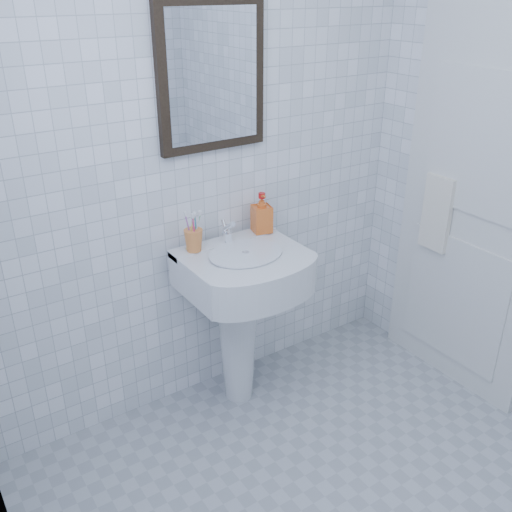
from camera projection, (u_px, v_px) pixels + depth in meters
wall_back at (202, 148)px, 2.49m from camera, size 2.20×0.02×2.50m
washbasin at (240, 301)px, 2.66m from camera, size 0.54×0.40×0.83m
faucet at (227, 233)px, 2.59m from camera, size 0.05×0.10×0.12m
toothbrush_cup at (194, 240)px, 2.51m from camera, size 0.11×0.11×0.10m
soap_dispenser at (262, 213)px, 2.68m from camera, size 0.10×0.11×0.19m
wall_mirror at (212, 76)px, 2.37m from camera, size 0.50×0.04×0.62m
bathroom_door at (475, 197)px, 2.66m from camera, size 0.04×0.80×2.00m
towel_ring at (445, 178)px, 2.75m from camera, size 0.01×0.18×0.18m
hand_towel at (437, 214)px, 2.82m from camera, size 0.03×0.16×0.38m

